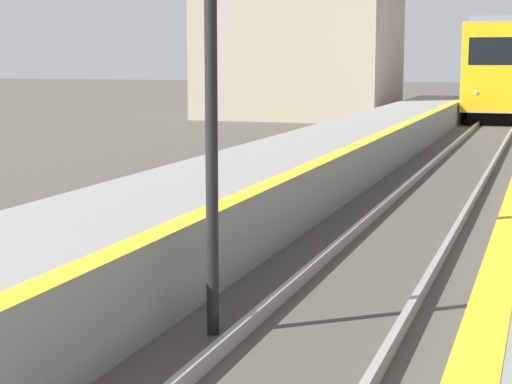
{
  "coord_description": "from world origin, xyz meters",
  "views": [
    {
      "loc": [
        1.98,
        -1.5,
        2.65
      ],
      "look_at": [
        -4.36,
        16.97,
        -0.39
      ],
      "focal_mm": 60.0,
      "sensor_mm": 36.0,
      "label": 1
    }
  ],
  "objects": [
    {
      "name": "station_building",
      "position": [
        -8.91,
        36.61,
        2.96
      ],
      "size": [
        8.67,
        7.46,
        5.89
      ],
      "color": "tan",
      "rests_on": "ground"
    },
    {
      "name": "train",
      "position": [
        0.0,
        45.26,
        2.22
      ],
      "size": [
        2.88,
        23.89,
        4.37
      ],
      "color": "black",
      "rests_on": "ground"
    }
  ]
}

